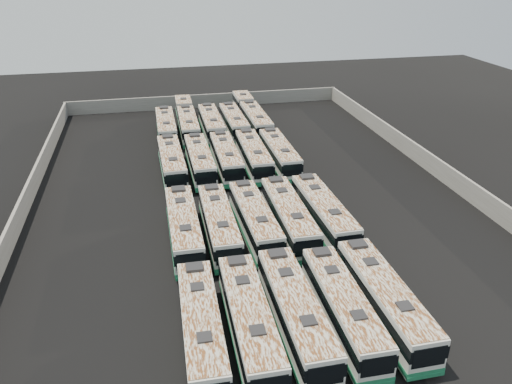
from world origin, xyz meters
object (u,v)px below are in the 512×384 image
bus_back_far_left (166,127)px  bus_midfront_far_right (323,213)px  bus_front_right (343,308)px  bus_midfront_far_left (184,228)px  bus_midfront_left (219,225)px  bus_midback_center (226,158)px  bus_front_far_right (384,300)px  bus_midback_left (200,161)px  bus_front_far_left (201,328)px  bus_front_center (296,312)px  bus_midfront_right (289,217)px  bus_back_left (187,119)px  bus_midback_far_left (172,162)px  bus_back_far_right (251,115)px  bus_midback_far_right (279,154)px  bus_back_right (234,123)px  bus_front_left (250,321)px  bus_midback_right (254,156)px  bus_midfront_center (255,220)px  bus_back_center (212,124)px

bus_back_far_left → bus_midfront_far_right: bearing=-65.7°
bus_front_right → bus_midfront_far_left: bus_midfront_far_left is taller
bus_midfront_left → bus_midback_center: bus_midback_center is taller
bus_front_far_right → bus_midback_left: (-9.52, 28.46, -0.04)m
bus_midback_center → bus_midback_left: bearing=-175.2°
bus_front_far_left → bus_front_center: size_ratio=0.96×
bus_midfront_right → bus_back_far_left: bearing=108.8°
bus_midfront_left → bus_back_left: bus_midfront_left is taller
bus_midback_center → bus_back_left: size_ratio=0.65×
bus_midfront_left → bus_midback_center: 15.97m
bus_midback_far_left → bus_midback_center: size_ratio=1.02×
bus_front_far_left → bus_midback_center: (6.32, 28.74, 0.02)m
bus_front_right → bus_midback_left: size_ratio=0.99×
bus_midback_far_left → bus_back_far_right: size_ratio=0.64×
bus_midback_far_right → bus_back_right: bus_midback_far_right is taller
bus_front_center → bus_front_right: 3.30m
bus_midfront_far_left → bus_midfront_left: (3.11, -0.02, -0.04)m
bus_front_left → bus_midback_left: 28.63m
bus_midfront_far_left → bus_midback_left: bearing=78.3°
bus_front_left → bus_front_right: bearing=1.1°
bus_front_far_left → bus_midback_left: bearing=85.1°
bus_front_left → bus_midfront_far_left: bearing=104.3°
bus_front_center → bus_midfront_right: bus_front_center is taller
bus_front_far_right → bus_back_far_left: bearing=106.8°
bus_midback_right → bus_back_left: (-6.41, 16.28, -0.06)m
bus_front_center → bus_back_far_left: 42.21m
bus_front_left → bus_back_left: size_ratio=0.67×
bus_front_left → bus_midback_right: (6.45, 28.70, -0.00)m
bus_midback_far_right → bus_front_right: bearing=-95.8°
bus_front_far_left → bus_front_right: size_ratio=1.00×
bus_midfront_center → bus_midfront_far_right: 6.46m
bus_front_left → bus_midback_far_right: (9.59, 28.66, -0.03)m
bus_midfront_right → bus_midback_center: size_ratio=1.03×
bus_midback_right → bus_back_right: (-0.01, 13.15, -0.03)m
bus_front_center → bus_midback_far_left: 29.22m
bus_front_left → bus_midfront_center: (3.25, 13.33, -0.02)m
bus_midfront_far_left → bus_midback_far_right: size_ratio=1.01×
bus_midfront_right → bus_front_right: bearing=-89.0°
bus_front_left → bus_midback_right: bus_front_left is taller
bus_midback_left → bus_midfront_right: bearing=-68.0°
bus_midfront_center → bus_midback_far_right: (6.34, 15.33, -0.00)m
bus_front_far_left → bus_midback_center: 29.43m
bus_midfront_center → bus_back_far_right: (6.34, 31.58, 0.03)m
bus_midfront_right → bus_midback_far_left: size_ratio=1.02×
bus_midfront_far_left → bus_midfront_right: bus_midfront_right is taller
bus_midfront_left → bus_back_far_left: size_ratio=1.00×
bus_front_right → bus_midfront_far_left: (-9.61, 13.21, 0.04)m
bus_midback_right → bus_back_center: size_ratio=1.01×
bus_front_far_left → bus_midfront_center: bearing=65.6°
bus_front_far_left → bus_midfront_left: size_ratio=1.00×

